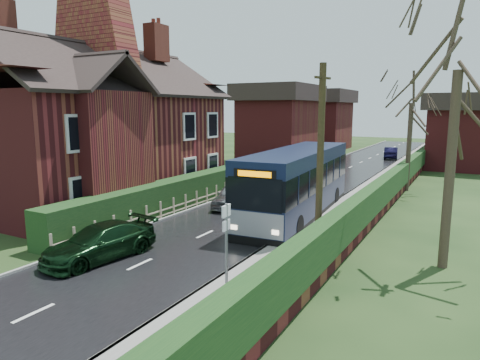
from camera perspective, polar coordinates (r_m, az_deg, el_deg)
The scene contains 18 objects.
ground at distance 16.57m, azimuth -8.55°, elevation -8.97°, with size 140.00×140.00×0.00m, color #344C20.
road at distance 24.98m, azimuth 5.44°, elevation -2.60°, with size 6.00×100.00×0.02m, color black.
pavement at distance 23.66m, azimuth 14.96°, elevation -3.41°, with size 2.50×100.00×0.14m, color slate.
kerb_right at distance 23.96m, azimuth 12.17°, elevation -3.14°, with size 0.12×100.00×0.14m, color gray.
kerb_left at distance 26.29m, azimuth -0.67°, elevation -1.86°, with size 0.12×100.00×0.10m, color gray.
front_hedge at distance 22.51m, azimuth -8.83°, elevation -1.95°, with size 1.20×16.00×1.60m, color black.
picket_fence at distance 22.14m, azimuth -7.27°, elevation -3.03°, with size 0.10×16.00×0.90m, color tan, non-canonical shape.
right_wall_hedge at distance 23.17m, azimuth 18.78°, elevation -1.47°, with size 0.60×50.00×1.80m.
brick_house at distance 25.18m, azimuth -18.20°, elevation 7.09°, with size 9.30×14.60×10.30m.
bus at distance 21.01m, azimuth 7.65°, elevation -0.47°, with size 3.14×10.88×3.26m.
car_silver at distance 22.91m, azimuth -0.91°, elevation -2.06°, with size 1.49×3.71×1.26m, color #A8A9AD.
car_green at distance 15.86m, azimuth -18.17°, elevation -7.89°, with size 1.71×4.20×1.22m, color black.
car_distant at distance 47.99m, azimuth 19.48°, elevation 3.43°, with size 1.30×3.73×1.23m, color black.
bus_stop_sign at distance 11.51m, azimuth -1.83°, elevation -7.72°, with size 0.08×0.42×2.75m.
telegraph_pole at distance 14.67m, azimuth 10.63°, elevation 2.16°, with size 0.30×0.85×6.69m.
tree_right_near at distance 15.26m, azimuth 27.22°, elevation 14.56°, with size 4.24×4.24×9.15m.
tree_right_far at distance 29.19m, azimuth 21.97°, elevation 10.24°, with size 4.12×4.12×7.96m.
tree_house_side at distance 32.39m, azimuth -17.67°, elevation 14.21°, with size 4.79×4.79×10.89m.
Camera 1 is at (9.59, -12.47, 5.21)m, focal length 32.00 mm.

